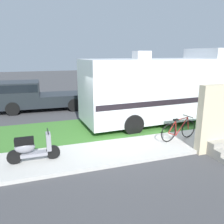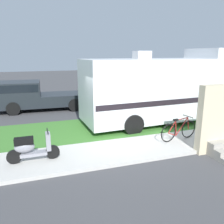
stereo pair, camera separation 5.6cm
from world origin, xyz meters
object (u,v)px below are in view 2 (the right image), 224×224
scooter (31,147)px  pickup_truck_near (33,95)px  bicycle (179,130)px  motorhome_rv (164,88)px  bottle_green (215,134)px

scooter → pickup_truck_near: bearing=89.0°
bicycle → pickup_truck_near: bearing=125.3°
motorhome_rv → bottle_green: size_ratio=32.10×
bottle_green → motorhome_rv: bearing=104.1°
pickup_truck_near → bottle_green: 10.35m
scooter → bottle_green: 7.08m
motorhome_rv → pickup_truck_near: motorhome_rv is taller
bicycle → motorhome_rv: bearing=71.6°
bicycle → scooter: bearing=-178.6°
motorhome_rv → scooter: (-6.34, -2.88, -1.16)m
bicycle → pickup_truck_near: size_ratio=0.29×
pickup_truck_near → bottle_green: pickup_truck_near is taller
motorhome_rv → bicycle: motorhome_rv is taller
scooter → bicycle: size_ratio=0.92×
motorhome_rv → bottle_green: motorhome_rv is taller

